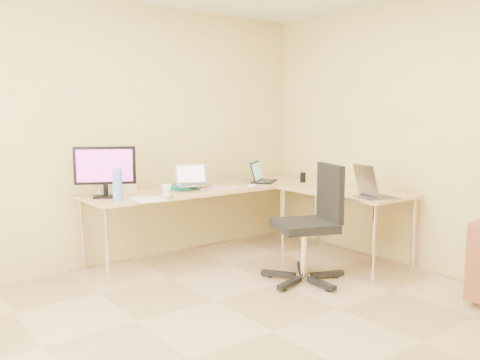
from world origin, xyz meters
TOP-DOWN VIEW (x-y plane):
  - floor at (0.00, 0.00)m, footprint 4.50×4.50m
  - wall_back at (0.00, 2.25)m, footprint 4.50×0.00m
  - wall_right at (2.10, 0.00)m, footprint 0.00×4.50m
  - desk_main at (0.72, 1.85)m, footprint 2.65×0.70m
  - desk_return at (1.70, 0.85)m, footprint 0.70×1.30m
  - monitor at (-0.40, 1.89)m, footprint 0.57×0.42m
  - book_stack at (0.41, 1.92)m, footprint 0.28×0.32m
  - laptop_center at (0.49, 1.80)m, footprint 0.38×0.33m
  - laptop_black at (1.44, 1.83)m, footprint 0.46×0.44m
  - keyboard at (0.73, 1.73)m, footprint 0.42×0.22m
  - mouse at (1.06, 1.56)m, footprint 0.13×0.11m
  - mug at (0.14, 1.72)m, footprint 0.12×0.12m
  - cd_stack at (0.06, 1.55)m, footprint 0.14×0.14m
  - water_bottle at (-0.40, 1.63)m, footprint 0.11×0.11m
  - papers at (-0.15, 1.56)m, footprint 0.27×0.37m
  - white_box at (-0.17, 2.05)m, footprint 0.23×0.17m
  - desk_fan at (-0.40, 2.05)m, footprint 0.21×0.21m
  - black_cup at (1.79, 1.55)m, footprint 0.08×0.08m
  - laptop_return at (1.56, 0.36)m, footprint 0.44×0.39m
  - office_chair at (0.92, 0.64)m, footprint 0.83×0.83m

SIDE VIEW (x-z plane):
  - floor at x=0.00m, z-range 0.00..0.00m
  - desk_main at x=0.72m, z-range 0.00..0.73m
  - desk_return at x=1.70m, z-range 0.00..0.73m
  - office_chair at x=0.92m, z-range -0.03..1.03m
  - papers at x=-0.15m, z-range 0.73..0.74m
  - keyboard at x=0.73m, z-range 0.73..0.75m
  - cd_stack at x=0.06m, z-range 0.73..0.76m
  - mouse at x=1.06m, z-range 0.73..0.77m
  - book_stack at x=0.41m, z-range 0.73..0.77m
  - white_box at x=-0.17m, z-range 0.73..0.81m
  - mug at x=0.14m, z-range 0.73..0.83m
  - black_cup at x=1.79m, z-range 0.73..0.84m
  - laptop_black at x=1.44m, z-range 0.73..0.96m
  - desk_fan at x=-0.40m, z-range 0.73..0.98m
  - laptop_return at x=1.56m, z-range 0.73..0.98m
  - water_bottle at x=-0.40m, z-range 0.73..1.02m
  - laptop_center at x=0.49m, z-range 0.77..0.99m
  - monitor at x=-0.40m, z-range 0.73..1.21m
  - wall_back at x=0.00m, z-range -0.95..3.55m
  - wall_right at x=2.10m, z-range -0.95..3.55m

